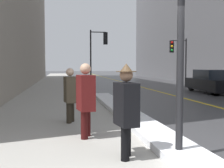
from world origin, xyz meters
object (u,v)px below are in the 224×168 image
(pedestrian_in_fedora, at_px, (126,107))
(pedestrian_nearside, at_px, (70,93))
(pedestrian_in_glasses, at_px, (86,97))
(parked_car_black, at_px, (214,82))
(fire_hydrant, at_px, (125,102))
(traffic_light_near, at_px, (99,46))
(traffic_light_far, at_px, (177,52))

(pedestrian_in_fedora, distance_m, pedestrian_nearside, 3.25)
(pedestrian_in_glasses, xyz_separation_m, parked_car_black, (8.23, 9.04, -0.26))
(fire_hydrant, bearing_deg, traffic_light_near, 86.36)
(pedestrian_in_glasses, bearing_deg, traffic_light_near, 161.96)
(traffic_light_near, height_order, fire_hydrant, traffic_light_near)
(pedestrian_nearside, bearing_deg, traffic_light_far, 136.86)
(traffic_light_near, height_order, pedestrian_in_glasses, traffic_light_near)
(pedestrian_in_glasses, xyz_separation_m, fire_hydrant, (1.55, 3.05, -0.54))
(traffic_light_near, xyz_separation_m, pedestrian_nearside, (-2.57, -13.14, -2.20))
(traffic_light_far, height_order, pedestrian_in_fedora, traffic_light_far)
(pedestrian_in_fedora, bearing_deg, traffic_light_near, 164.61)
(pedestrian_in_glasses, relative_size, pedestrian_nearside, 1.08)
(parked_car_black, bearing_deg, fire_hydrant, 136.53)
(pedestrian_in_fedora, xyz_separation_m, fire_hydrant, (1.01, 4.51, -0.51))
(pedestrian_in_glasses, bearing_deg, pedestrian_in_fedora, 11.01)
(traffic_light_near, relative_size, pedestrian_in_fedora, 2.65)
(traffic_light_far, bearing_deg, traffic_light_near, 1.78)
(traffic_light_near, distance_m, pedestrian_in_glasses, 15.15)
(pedestrian_nearside, height_order, fire_hydrant, pedestrian_nearside)
(traffic_light_near, xyz_separation_m, fire_hydrant, (-0.75, -11.78, -2.68))
(pedestrian_in_glasses, height_order, parked_car_black, pedestrian_in_glasses)
(pedestrian_in_fedora, height_order, fire_hydrant, pedestrian_in_fedora)
(pedestrian_in_glasses, xyz_separation_m, pedestrian_nearside, (-0.27, 1.68, -0.06))
(traffic_light_far, distance_m, parked_car_black, 5.50)
(pedestrian_nearside, bearing_deg, fire_hydrant, 117.61)
(pedestrian_in_glasses, height_order, pedestrian_nearside, pedestrian_in_glasses)
(traffic_light_far, xyz_separation_m, pedestrian_in_fedora, (-7.59, -15.63, -1.74))
(pedestrian_in_glasses, distance_m, fire_hydrant, 3.46)
(pedestrian_in_fedora, bearing_deg, parked_car_black, 134.55)
(pedestrian_in_fedora, height_order, pedestrian_nearside, pedestrian_in_fedora)
(pedestrian_nearside, xyz_separation_m, parked_car_black, (8.50, 7.36, -0.20))
(pedestrian_nearside, bearing_deg, pedestrian_in_fedora, 5.22)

